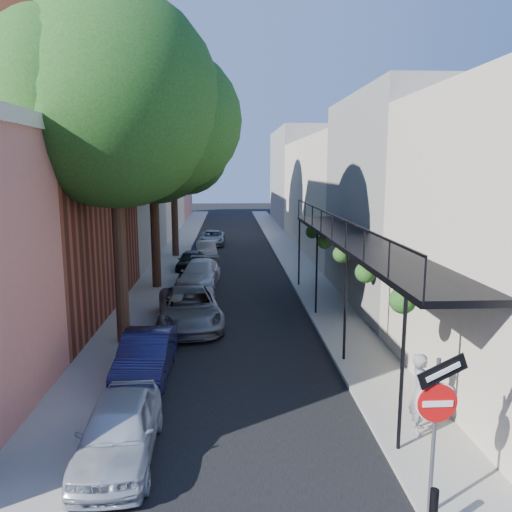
{
  "coord_description": "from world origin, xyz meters",
  "views": [
    {
      "loc": [
        -0.21,
        -6.43,
        5.91
      ],
      "look_at": [
        0.77,
        11.23,
        2.8
      ],
      "focal_mm": 35.0,
      "sensor_mm": 36.0,
      "label": 1
    }
  ],
  "objects": [
    {
      "name": "road_surface",
      "position": [
        0.0,
        30.0,
        0.01
      ],
      "size": [
        6.0,
        64.0,
        0.01
      ],
      "primitive_type": "cube",
      "color": "black",
      "rests_on": "ground"
    },
    {
      "name": "sidewalk_left",
      "position": [
        -4.0,
        30.0,
        0.06
      ],
      "size": [
        2.0,
        64.0,
        0.12
      ],
      "primitive_type": "cube",
      "color": "gray",
      "rests_on": "ground"
    },
    {
      "name": "sidewalk_right",
      "position": [
        4.0,
        30.0,
        0.06
      ],
      "size": [
        2.0,
        64.0,
        0.12
      ],
      "primitive_type": "cube",
      "color": "gray",
      "rests_on": "ground"
    },
    {
      "name": "buildings_left",
      "position": [
        -9.3,
        28.76,
        4.94
      ],
      "size": [
        10.1,
        59.1,
        12.0
      ],
      "color": "#D2786C",
      "rests_on": "ground"
    },
    {
      "name": "buildings_right",
      "position": [
        8.99,
        29.49,
        4.42
      ],
      "size": [
        9.8,
        55.0,
        10.0
      ],
      "color": "beige",
      "rests_on": "ground"
    },
    {
      "name": "sign_post",
      "position": [
        3.16,
        0.97,
        2.04
      ],
      "size": [
        0.89,
        0.17,
        2.99
      ],
      "color": "#595B60",
      "rests_on": "ground"
    },
    {
      "name": "bollard",
      "position": [
        3.0,
        0.5,
        0.52
      ],
      "size": [
        0.14,
        0.14,
        0.8
      ],
      "primitive_type": "cylinder",
      "color": "black",
      "rests_on": "sidewalk_right"
    },
    {
      "name": "oak_near",
      "position": [
        -3.37,
        10.26,
        7.88
      ],
      "size": [
        7.48,
        6.8,
        11.42
      ],
      "color": "black",
      "rests_on": "ground"
    },
    {
      "name": "oak_mid",
      "position": [
        -3.42,
        18.23,
        7.06
      ],
      "size": [
        6.6,
        6.0,
        10.2
      ],
      "color": "black",
      "rests_on": "ground"
    },
    {
      "name": "oak_far",
      "position": [
        -3.35,
        27.27,
        8.26
      ],
      "size": [
        7.7,
        7.0,
        11.9
      ],
      "color": "black",
      "rests_on": "ground"
    },
    {
      "name": "parked_car_a",
      "position": [
        -2.49,
        3.13,
        0.64
      ],
      "size": [
        1.62,
        3.8,
        1.28
      ],
      "primitive_type": "imported",
      "rotation": [
        0.0,
        0.0,
        0.03
      ],
      "color": "#AAB1BC",
      "rests_on": "ground"
    },
    {
      "name": "parked_car_b",
      "position": [
        -2.6,
        7.24,
        0.64
      ],
      "size": [
        1.4,
        3.89,
        1.28
      ],
      "primitive_type": "imported",
      "rotation": [
        0.0,
        0.0,
        -0.01
      ],
      "color": "#121338",
      "rests_on": "ground"
    },
    {
      "name": "parked_car_c",
      "position": [
        -1.72,
        11.98,
        0.69
      ],
      "size": [
        2.92,
        5.25,
        1.39
      ],
      "primitive_type": "imported",
      "rotation": [
        0.0,
        0.0,
        0.13
      ],
      "color": "slate",
      "rests_on": "ground"
    },
    {
      "name": "parked_car_d",
      "position": [
        -1.69,
        18.45,
        0.64
      ],
      "size": [
        2.17,
        4.57,
        1.29
      ],
      "primitive_type": "imported",
      "rotation": [
        0.0,
        0.0,
        -0.08
      ],
      "color": "silver",
      "rests_on": "ground"
    },
    {
      "name": "parked_car_e",
      "position": [
        -2.48,
        22.65,
        0.57
      ],
      "size": [
        1.68,
        3.48,
        1.15
      ],
      "primitive_type": "imported",
      "rotation": [
        0.0,
        0.0,
        -0.1
      ],
      "color": "black",
      "rests_on": "ground"
    },
    {
      "name": "parked_car_f",
      "position": [
        -1.7,
        26.36,
        0.57
      ],
      "size": [
        1.6,
        3.57,
        1.14
      ],
      "primitive_type": "imported",
      "rotation": [
        0.0,
        0.0,
        0.12
      ],
      "color": "gray",
      "rests_on": "ground"
    },
    {
      "name": "parked_car_g",
      "position": [
        -1.51,
        32.29,
        0.57
      ],
      "size": [
        1.98,
        4.14,
        1.14
      ],
      "primitive_type": "imported",
      "rotation": [
        0.0,
        0.0,
        -0.02
      ],
      "color": "gray",
      "rests_on": "ground"
    },
    {
      "name": "pedestrian",
      "position": [
        3.97,
        3.64,
        1.03
      ],
      "size": [
        0.58,
        0.75,
        1.82
      ],
      "primitive_type": "imported",
      "rotation": [
        0.0,
        0.0,
        1.34
      ],
      "color": "slate",
      "rests_on": "sidewalk_right"
    }
  ]
}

